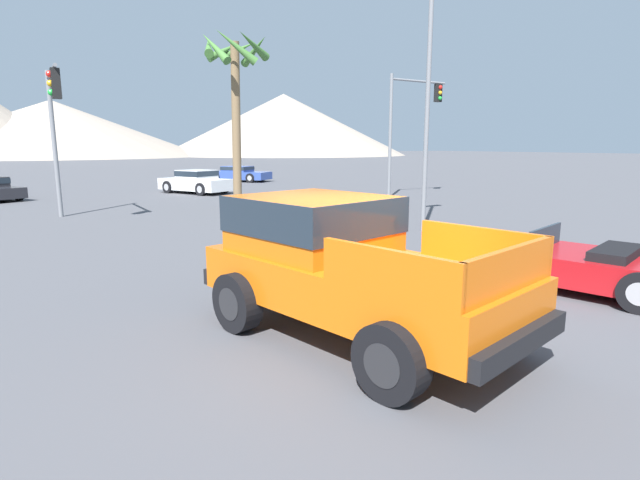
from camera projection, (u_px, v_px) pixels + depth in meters
ground_plane at (382, 338)px, 6.93m from camera, size 320.00×320.00×0.00m
orange_pickup_truck at (341, 258)px, 6.96m from camera, size 3.09×5.03×1.91m
red_convertible_car at (570, 264)px, 9.36m from camera, size 2.91×4.64×1.09m
parked_car_white at (196, 181)px, 27.48m from camera, size 3.38×4.57×1.28m
parked_car_blue at (239, 173)px, 36.41m from camera, size 4.13×4.71×1.10m
traffic_light_main at (54, 114)px, 16.76m from camera, size 0.38×3.50×5.23m
traffic_light_crosswalk at (411, 114)px, 24.92m from camera, size 3.59×0.38×6.01m
street_lamp_post at (429, 73)px, 14.63m from camera, size 0.90×0.24×7.87m
palm_tree_short at (234, 76)px, 20.34m from camera, size 2.85×2.80×7.12m
distant_mountain_range at (54, 120)px, 106.25m from camera, size 154.04×78.94×19.59m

